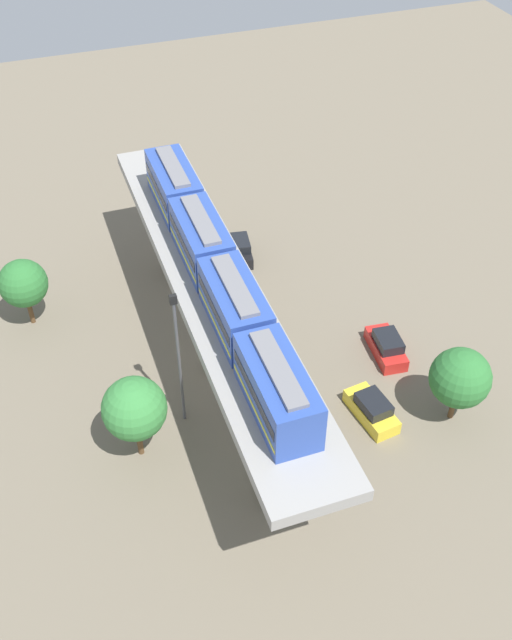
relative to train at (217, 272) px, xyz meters
The scene contains 10 objects.
ground_plane 9.55m from the train, 90.00° to the right, with size 120.00×120.00×0.00m, color #706654.
viaduct 3.51m from the train, 90.00° to the right, with size 5.20×35.80×7.94m.
train is the anchor object (origin of this frame).
parked_car_black 16.73m from the train, 113.06° to the right, with size 2.46×4.44×1.76m.
parked_car_yellow 13.69m from the train, 141.45° to the left, with size 2.33×4.40×1.76m.
parked_car_red 14.81m from the train, behind, with size 2.22×4.36×1.76m.
tree_near_viaduct 16.72m from the train, 41.73° to the right, with size 3.57×3.57×5.52m.
tree_mid_lot 9.66m from the train, 33.34° to the left, with size 3.95×3.95×6.12m.
tree_far_corner 16.64m from the train, 148.00° to the left, with size 3.93×3.93×5.64m.
signal_post 5.63m from the train, 37.11° to the left, with size 0.44×0.28×10.54m.
Camera 1 is at (9.52, 35.49, 37.15)m, focal length 41.32 mm.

